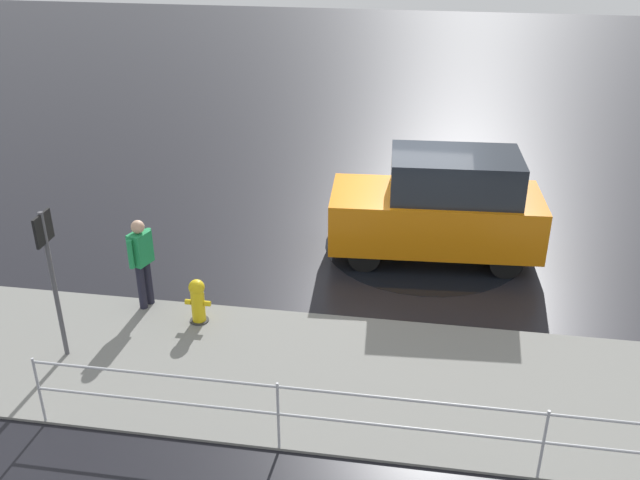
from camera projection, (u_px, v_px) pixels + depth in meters
The scene contains 8 objects.
ground_plane at pixel (402, 250), 13.97m from camera, with size 60.00×60.00×0.00m, color black.
kerb_strip at pixel (386, 381), 10.26m from camera, with size 24.00×3.20×0.04m, color slate.
moving_hatchback at pixel (440, 207), 13.33m from camera, with size 4.00×1.93×2.06m.
fire_hydrant at pixel (198, 302), 11.48m from camera, with size 0.42×0.31×0.80m.
pedestrian at pixel (141, 257), 11.67m from camera, with size 0.34×0.55×1.62m.
metal_railing at pixel (408, 417), 8.49m from camera, with size 9.57×0.04×1.05m.
sign_post at pixel (50, 265), 10.14m from camera, with size 0.07×0.44×2.40m.
puddle_patch at pixel (424, 246), 14.13m from camera, with size 3.92×3.92×0.01m, color black.
Camera 1 is at (-0.37, 12.51, 6.43)m, focal length 40.00 mm.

